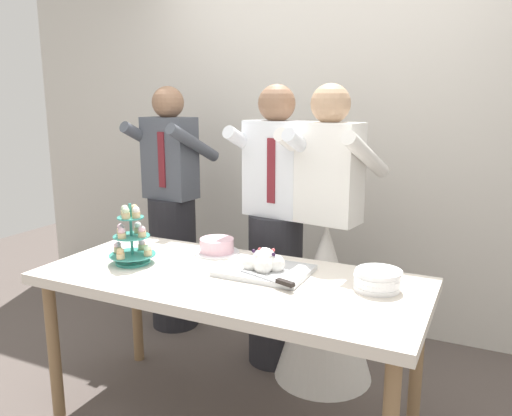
{
  "coord_description": "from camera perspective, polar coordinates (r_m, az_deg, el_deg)",
  "views": [
    {
      "loc": [
        1.09,
        -1.98,
        1.59
      ],
      "look_at": [
        0.06,
        0.15,
        1.07
      ],
      "focal_mm": 35.84,
      "sensor_mm": 36.0,
      "label": 1
    }
  ],
  "objects": [
    {
      "name": "cupcake_stand",
      "position": [
        2.61,
        -13.72,
        -3.41
      ],
      "size": [
        0.23,
        0.23,
        0.31
      ],
      "color": "teal",
      "rests_on": "dessert_table"
    },
    {
      "name": "dessert_table",
      "position": [
        2.42,
        -2.96,
        -9.22
      ],
      "size": [
        1.8,
        0.8,
        0.78
      ],
      "color": "silver",
      "rests_on": "ground_plane"
    },
    {
      "name": "person_guest",
      "position": [
        3.55,
        -9.33,
        -1.61
      ],
      "size": [
        0.5,
        0.52,
        1.66
      ],
      "color": "#232328",
      "rests_on": "ground_plane"
    },
    {
      "name": "person_bride",
      "position": [
        2.91,
        7.74,
        -8.03
      ],
      "size": [
        0.56,
        0.56,
        1.66
      ],
      "color": "white",
      "rests_on": "ground_plane"
    },
    {
      "name": "person_groom",
      "position": [
        3.01,
        2.21,
        -3.94
      ],
      "size": [
        0.52,
        0.55,
        1.66
      ],
      "color": "#232328",
      "rests_on": "ground_plane"
    },
    {
      "name": "main_cake_tray",
      "position": [
        2.41,
        0.97,
        -6.46
      ],
      "size": [
        0.43,
        0.34,
        0.13
      ],
      "color": "silver",
      "rests_on": "dessert_table"
    },
    {
      "name": "round_cake",
      "position": [
        2.72,
        -4.39,
        -4.31
      ],
      "size": [
        0.24,
        0.24,
        0.08
      ],
      "color": "white",
      "rests_on": "dessert_table"
    },
    {
      "name": "plate_stack",
      "position": [
        2.28,
        13.37,
        -7.8
      ],
      "size": [
        0.21,
        0.21,
        0.09
      ],
      "color": "white",
      "rests_on": "dessert_table"
    },
    {
      "name": "rear_wall",
      "position": [
        3.58,
        8.08,
        9.94
      ],
      "size": [
        5.2,
        0.1,
        2.9
      ],
      "primitive_type": "cube",
      "color": "beige",
      "rests_on": "ground_plane"
    }
  ]
}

